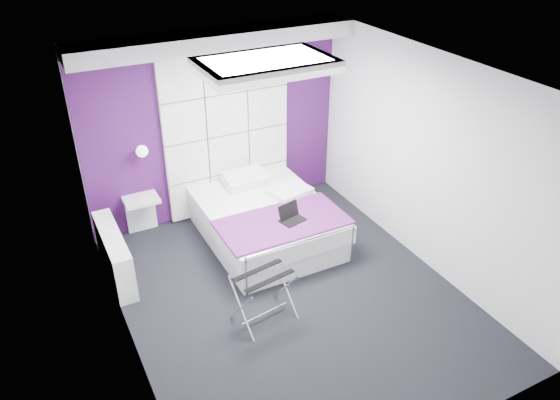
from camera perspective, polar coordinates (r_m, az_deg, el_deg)
name	(u,v)px	position (r m, az deg, el deg)	size (l,w,h in m)	color
floor	(291,296)	(6.39, 1.16, -9.95)	(4.40, 4.40, 0.00)	black
ceiling	(294,75)	(5.12, 1.47, 12.91)	(4.40, 4.40, 0.00)	white
wall_back	(215,126)	(7.46, -6.82, 7.72)	(3.60, 3.60, 0.00)	silver
wall_left	(117,243)	(5.16, -16.63, -4.36)	(4.40, 4.40, 0.00)	silver
wall_right	(428,163)	(6.60, 15.22, 3.76)	(4.40, 4.40, 0.00)	silver
accent_wall	(215,126)	(7.45, -6.79, 7.70)	(3.58, 0.02, 2.58)	#3E1149
soffit	(216,40)	(6.86, -6.65, 16.32)	(3.58, 0.50, 0.20)	white
headboard	(227,134)	(7.50, -5.52, 6.87)	(1.80, 0.08, 2.30)	silver
skylight	(265,64)	(5.65, -1.53, 14.03)	(1.36, 0.86, 0.12)	white
wall_lamp	(141,150)	(7.10, -14.30, 5.09)	(0.15, 0.15, 0.15)	white
radiator	(114,255)	(6.80, -16.91, -5.50)	(0.22, 1.20, 0.60)	white
bed	(266,221)	(7.17, -1.48, -2.17)	(1.59, 1.91, 0.67)	white
nightstand	(141,200)	(7.35, -14.31, 0.04)	(0.45, 0.35, 0.05)	white
luggage_rack	(264,297)	(5.92, -1.68, -10.08)	(0.60, 0.44, 0.59)	silver
laptop	(291,216)	(6.70, 1.17, -1.66)	(0.30, 0.21, 0.22)	black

